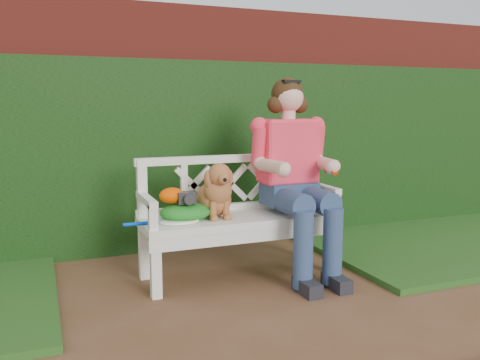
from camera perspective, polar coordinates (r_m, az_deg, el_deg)
name	(u,v)px	position (r m, az deg, el deg)	size (l,w,h in m)	color
ground	(247,316)	(3.30, 0.84, -14.98)	(60.00, 60.00, 0.00)	brown
brick_wall	(170,127)	(4.84, -7.81, 5.88)	(10.00, 0.30, 2.20)	maroon
ivy_hedge	(177,156)	(4.65, -7.10, 2.70)	(10.00, 0.18, 1.70)	#1F4912
grass_right	(442,239)	(5.29, 21.71, -6.23)	(2.60, 2.00, 0.05)	#27571F
garden_bench	(240,246)	(3.92, 0.00, -7.39)	(1.58, 0.60, 0.48)	white
seated_woman	(291,174)	(3.97, 5.72, 0.67)	(0.66, 0.87, 1.55)	#EF4061
dog	(215,189)	(3.77, -2.82, -1.03)	(0.28, 0.38, 0.42)	#9B5739
tennis_racket	(175,221)	(3.65, -7.31, -4.54)	(0.57, 0.24, 0.03)	white
green_bag	(186,212)	(3.70, -6.13, -3.54)	(0.38, 0.29, 0.13)	#307F36
camera_item	(186,198)	(3.66, -6.06, -1.98)	(0.13, 0.10, 0.08)	#272727
baseball_glove	(172,196)	(3.67, -7.68, -1.74)	(0.18, 0.13, 0.11)	#E64700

